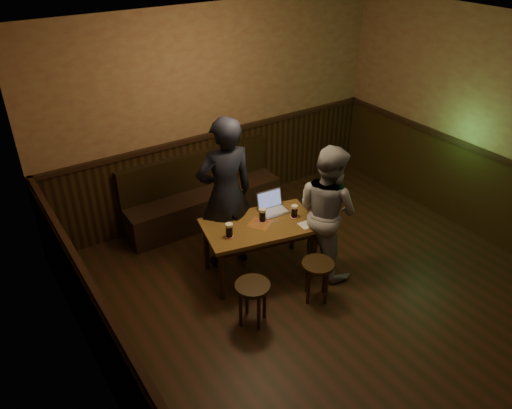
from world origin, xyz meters
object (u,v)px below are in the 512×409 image
Objects in this scene: pub_table at (260,230)px; person_grey at (327,211)px; bench at (203,200)px; stool_left at (253,292)px; person_suit at (225,194)px; pint_right at (294,211)px; stool_right at (318,270)px; laptop at (272,206)px; pint_left at (229,230)px; pint_mid at (262,215)px.

person_grey is at bearing -14.80° from pub_table.
bench is 2.13m from stool_left.
pub_table is 0.74× the size of person_suit.
pub_table is at bearing 166.65° from pint_right.
pint_right is (0.94, 0.56, 0.36)m from stool_left.
bench is at bearing 97.12° from stool_right.
bench is 1.17× the size of person_suit.
stool_left is at bearing -104.23° from bench.
laptop is 0.65m from person_grey.
person_grey is (0.69, -0.35, 0.21)m from pub_table.
pub_table is at bearing 56.33° from person_grey.
bench is 1.34m from laptop.
pint_left is at bearing 134.11° from stool_right.
bench reaches higher than laptop.
stool_left is at bearing -130.16° from pint_mid.
stool_left is (-0.52, -2.06, 0.08)m from bench.
person_grey is (0.41, -0.51, 0.06)m from laptop.
person_suit reaches higher than pint_mid.
pint_mid is at bearing -144.92° from laptop.
pub_table is 4.07× the size of laptop.
pub_table is at bearing -145.10° from laptop.
bench reaches higher than pub_table.
person_grey is (0.69, -1.75, 0.49)m from bench.
person_grey reaches higher than pint_right.
pint_left is 0.09× the size of person_suit.
laptop reaches higher than pint_right.
pint_mid reaches higher than pub_table.
laptop is at bearing 42.05° from pub_table.
pint_right is 0.10× the size of person_grey.
person_suit is at bearing 141.13° from pint_right.
pub_table is at bearing -150.57° from pint_mid.
pub_table is 2.90× the size of stool_right.
stool_left is 0.97m from pint_mid.
pint_left is 0.10× the size of person_grey.
stool_right is 0.71m from person_grey.
person_suit is 1.17m from person_grey.
pint_left is at bearing 80.30° from stool_left.
person_grey reaches higher than laptop.
bench is 2.15m from stool_right.
bench reaches higher than pint_right.
pint_mid is 0.26m from laptop.
bench is 1.43m from pub_table.
stool_left is at bearing 97.40° from person_grey.
laptop is at bearing 15.38° from pint_left.
pub_table is 9.01× the size of pint_right.
pint_left is at bearing -172.61° from pint_mid.
pint_left is at bearing 175.16° from pint_right.
pub_table is at bearing 110.05° from stool_right.
laptop is (0.22, 0.13, -0.02)m from pint_mid.
pint_left is 1.06× the size of pint_right.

